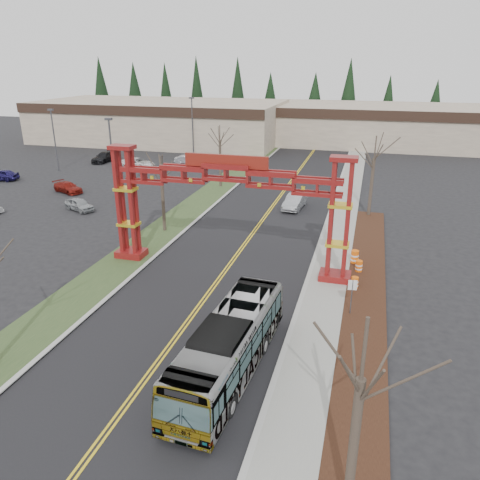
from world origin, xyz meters
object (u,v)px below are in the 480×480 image
(parked_car_mid_a, at_px, (68,187))
(parked_car_mid_b, at_px, (1,175))
(street_sign, at_px, (352,290))
(barrel_south, at_px, (355,283))
(bare_tree_right_far, at_px, (374,159))
(light_pole_near, at_px, (112,153))
(retail_building_west, at_px, (161,121))
(bare_tree_right_near, at_px, (361,380))
(retail_building_east, at_px, (376,125))
(gateway_arch, at_px, (227,191))
(parked_car_far_b, at_px, (137,163))
(barrel_mid, at_px, (359,267))
(bare_tree_median_mid, at_px, (162,179))
(parked_car_far_c, at_px, (104,157))
(barrel_north, at_px, (355,257))
(transit_bus, at_px, (229,346))
(parked_car_far_a, at_px, (187,160))
(silver_sedan, at_px, (295,201))
(light_pole_mid, at_px, (54,136))
(bare_tree_median_far, at_px, (220,142))
(parked_car_near_a, at_px, (79,204))
(light_pole_far, at_px, (192,122))

(parked_car_mid_a, height_order, parked_car_mid_b, parked_car_mid_b)
(street_sign, distance_m, barrel_south, 3.80)
(bare_tree_right_far, relative_size, light_pole_near, 0.90)
(street_sign, bearing_deg, retail_building_west, 123.88)
(bare_tree_right_near, height_order, barrel_south, bare_tree_right_near)
(parked_car_mid_a, bearing_deg, retail_building_east, -13.61)
(gateway_arch, relative_size, parked_car_far_b, 3.31)
(parked_car_mid_b, bearing_deg, barrel_mid, 60.57)
(bare_tree_median_mid, xyz_separation_m, bare_tree_right_near, (18.00, -24.78, 0.59))
(retail_building_east, distance_m, parked_car_far_b, 46.02)
(parked_car_far_c, height_order, bare_tree_right_far, bare_tree_right_far)
(parked_car_far_c, relative_size, barrel_north, 4.52)
(transit_bus, xyz_separation_m, parked_car_far_a, (-20.89, 47.00, -0.89))
(parked_car_mid_a, relative_size, bare_tree_right_far, 0.53)
(silver_sedan, relative_size, light_pole_mid, 0.55)
(bare_tree_median_far, relative_size, light_pole_near, 0.84)
(retail_building_west, distance_m, light_pole_mid, 28.65)
(retail_building_east, bearing_deg, barrel_mid, -90.40)
(parked_car_far_c, distance_m, bare_tree_right_far, 43.65)
(gateway_arch, relative_size, light_pole_mid, 2.13)
(parked_car_far_c, bearing_deg, parked_car_near_a, -62.67)
(transit_bus, xyz_separation_m, bare_tree_median_mid, (-11.82, 18.42, 3.39))
(gateway_arch, xyz_separation_m, bare_tree_median_far, (-8.00, 23.17, -0.48))
(light_pole_far, distance_m, barrel_mid, 50.19)
(parked_car_mid_a, relative_size, parked_car_mid_b, 0.98)
(light_pole_mid, xyz_separation_m, barrel_south, (42.34, -26.51, -4.47))
(light_pole_far, relative_size, barrel_mid, 9.65)
(bare_tree_median_far, height_order, bare_tree_right_near, bare_tree_right_near)
(gateway_arch, distance_m, parked_car_near_a, 22.16)
(retail_building_west, xyz_separation_m, parked_car_near_a, (10.85, -44.17, -3.12))
(barrel_mid, bearing_deg, retail_building_east, 89.60)
(retail_building_west, distance_m, parked_car_far_a, 23.18)
(bare_tree_median_mid, relative_size, barrel_south, 7.44)
(bare_tree_right_near, xyz_separation_m, light_pole_near, (-27.97, 33.54, -0.36))
(transit_bus, bearing_deg, parked_car_mid_b, 146.81)
(parked_car_far_c, height_order, bare_tree_right_near, bare_tree_right_near)
(barrel_mid, bearing_deg, parked_car_mid_a, 158.01)
(transit_bus, distance_m, light_pole_mid, 52.63)
(light_pole_mid, bearing_deg, street_sign, -35.46)
(silver_sedan, xyz_separation_m, barrel_south, (7.02, -17.57, -0.31))
(retail_building_west, relative_size, street_sign, 19.45)
(silver_sedan, xyz_separation_m, parked_car_mid_b, (-38.89, 1.94, -0.04))
(light_pole_far, height_order, barrel_south, light_pole_far)
(gateway_arch, distance_m, bare_tree_median_far, 24.52)
(gateway_arch, bearing_deg, street_sign, -26.31)
(bare_tree_right_near, relative_size, barrel_mid, 8.13)
(bare_tree_median_far, relative_size, bare_tree_right_near, 0.97)
(transit_bus, xyz_separation_m, parked_car_mid_a, (-28.43, 27.71, -0.92))
(gateway_arch, height_order, retail_building_west, gateway_arch)
(barrel_north, bearing_deg, gateway_arch, -159.89)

